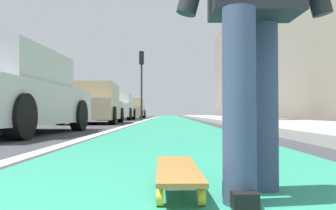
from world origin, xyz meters
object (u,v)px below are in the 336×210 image
Objects in this scene: traffic_light at (142,72)px; skateboard at (177,171)px; parked_car_far at (117,107)px; pedestrian_distant at (230,100)px; parked_car_near at (10,94)px; parked_car_mid at (94,105)px; street_tree_mid at (248,41)px; parked_car_end at (131,109)px.

skateboard is at bearing -175.10° from traffic_light.
parked_car_far is 6.93m from pedestrian_distant.
traffic_light is (1.85, -1.24, 2.18)m from parked_car_far.
parked_car_far is 3.12m from traffic_light.
parked_car_near is 0.99× the size of parked_car_mid.
parked_car_far is 9.30m from street_tree_mid.
traffic_light is at bearing 4.90° from skateboard.
parked_car_mid is (6.70, -0.07, -0.02)m from parked_car_near.
pedestrian_distant is at bearing -143.03° from traffic_light.
skateboard is 14.31m from pedestrian_distant.
parked_car_near reaches higher than parked_car_mid.
parked_car_end is (13.79, 0.06, 0.00)m from parked_car_mid.
street_tree_mid is (-0.03, -5.71, 2.36)m from parked_car_mid.
pedestrian_distant is at bearing -63.04° from parked_car_mid.
parked_car_far is 0.96× the size of traffic_light.
pedestrian_distant reaches higher than parked_car_mid.
pedestrian_distant is (14.03, -2.70, 0.88)m from skateboard.
parked_car_far reaches higher than parked_car_end.
parked_car_near is 2.61× the size of pedestrian_distant.
street_tree_mid reaches higher than skateboard.
pedestrian_distant is at bearing -30.45° from parked_car_near.
parked_car_far is at bearing 0.28° from parked_car_near.
parked_car_end is (20.48, -0.01, -0.02)m from parked_car_near.
parked_car_end is 2.42× the size of pedestrian_distant.
pedestrian_distant is (-4.01, -5.65, 0.25)m from parked_car_far.
pedestrian_distant reaches higher than parked_car_end.
parked_car_near is 1.10× the size of street_tree_mid.
parked_car_far reaches higher than parked_car_near.
parked_car_far is 6.98m from parked_car_end.
parked_car_far is 1.00× the size of street_tree_mid.
parked_car_near is at bearing 139.06° from street_tree_mid.
parked_car_mid is 6.18m from street_tree_mid.
parked_car_near is 20.48m from parked_car_end.
parked_car_end is at bearing 12.82° from traffic_light.
parked_car_near is at bearing -179.72° from parked_car_far.
parked_car_near is 1.10× the size of parked_car_far.
parked_car_mid is at bearing -0.61° from parked_car_near.
parked_car_mid is 6.81m from parked_car_far.
parked_car_mid is at bearing -179.75° from parked_car_end.
skateboard is 0.21× the size of parked_car_far.
parked_car_near reaches higher than skateboard.
street_tree_mid is (11.19, -2.90, 2.97)m from skateboard.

